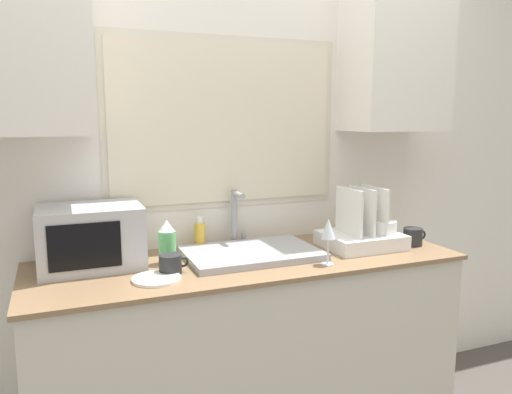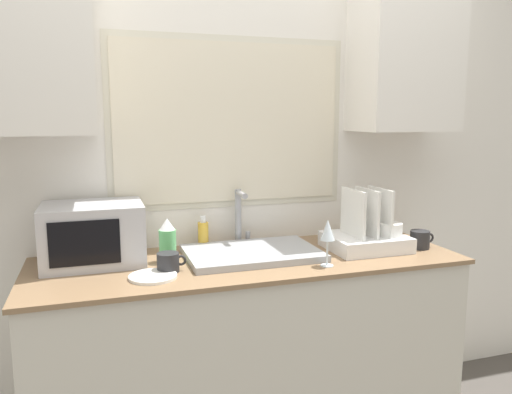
% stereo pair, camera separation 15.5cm
% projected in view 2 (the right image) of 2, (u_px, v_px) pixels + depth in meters
% --- Properties ---
extents(countertop, '(1.89, 0.65, 0.89)m').
position_uv_depth(countertop, '(249.00, 351.00, 2.29)').
color(countertop, beige).
rests_on(countertop, ground_plane).
extents(wall_back, '(6.00, 0.38, 2.60)m').
position_uv_depth(wall_back, '(230.00, 137.00, 2.42)').
color(wall_back, silver).
rests_on(wall_back, ground_plane).
extents(sink_basin, '(0.59, 0.40, 0.03)m').
position_uv_depth(sink_basin, '(252.00, 253.00, 2.25)').
color(sink_basin, '#9EA0A5').
rests_on(sink_basin, countertop).
extents(faucet, '(0.08, 0.14, 0.27)m').
position_uv_depth(faucet, '(240.00, 214.00, 2.43)').
color(faucet, '#99999E').
rests_on(faucet, countertop).
extents(microwave, '(0.42, 0.32, 0.26)m').
position_uv_depth(microwave, '(93.00, 234.00, 2.12)').
color(microwave, '#B2B2B7').
rests_on(microwave, countertop).
extents(dish_rack, '(0.36, 0.30, 0.29)m').
position_uv_depth(dish_rack, '(368.00, 236.00, 2.36)').
color(dish_rack, white).
rests_on(dish_rack, countertop).
extents(spray_bottle, '(0.07, 0.07, 0.19)m').
position_uv_depth(spray_bottle, '(168.00, 241.00, 2.15)').
color(spray_bottle, '#59B266').
rests_on(spray_bottle, countertop).
extents(soap_bottle, '(0.05, 0.05, 0.16)m').
position_uv_depth(soap_bottle, '(203.00, 234.00, 2.38)').
color(soap_bottle, gold).
rests_on(soap_bottle, countertop).
extents(mug_near_sink, '(0.12, 0.09, 0.08)m').
position_uv_depth(mug_near_sink, '(168.00, 262.00, 2.02)').
color(mug_near_sink, '#262628').
rests_on(mug_near_sink, countertop).
extents(wine_glass, '(0.06, 0.06, 0.20)m').
position_uv_depth(wine_glass, '(328.00, 231.00, 2.08)').
color(wine_glass, silver).
rests_on(wine_glass, countertop).
extents(mug_by_rack, '(0.12, 0.09, 0.09)m').
position_uv_depth(mug_by_rack, '(420.00, 239.00, 2.38)').
color(mug_by_rack, '#262628').
rests_on(mug_by_rack, countertop).
extents(small_plate, '(0.19, 0.19, 0.01)m').
position_uv_depth(small_plate, '(153.00, 276.00, 1.95)').
color(small_plate, white).
rests_on(small_plate, countertop).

